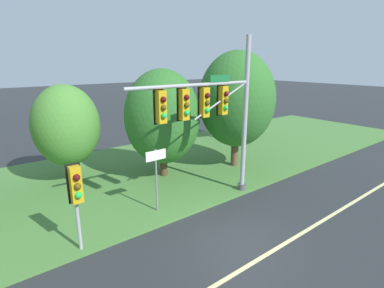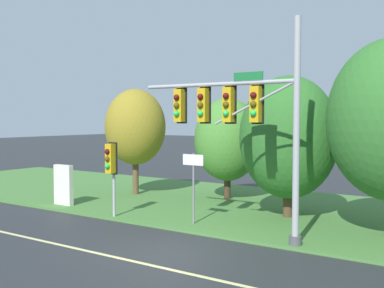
# 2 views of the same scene
# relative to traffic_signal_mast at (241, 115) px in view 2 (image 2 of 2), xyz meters

# --- Properties ---
(ground_plane) EXTENTS (160.00, 160.00, 0.00)m
(ground_plane) POSITION_rel_traffic_signal_mast_xyz_m (-1.27, -2.86, -4.34)
(ground_plane) COLOR #282B2D
(lane_stripe) EXTENTS (36.00, 0.16, 0.01)m
(lane_stripe) POSITION_rel_traffic_signal_mast_xyz_m (-1.27, -4.06, -4.33)
(lane_stripe) COLOR beige
(lane_stripe) RESTS_ON ground
(grass_verge) EXTENTS (48.00, 11.50, 0.10)m
(grass_verge) POSITION_rel_traffic_signal_mast_xyz_m (-1.27, 5.39, -4.29)
(grass_verge) COLOR #477A38
(grass_verge) RESTS_ON ground
(traffic_signal_mast) EXTENTS (6.30, 0.49, 7.36)m
(traffic_signal_mast) POSITION_rel_traffic_signal_mast_xyz_m (0.00, 0.00, 0.00)
(traffic_signal_mast) COLOR #9EA0A5
(traffic_signal_mast) RESTS_ON grass_verge
(pedestrian_signal_near_kerb) EXTENTS (0.46, 0.55, 3.11)m
(pedestrian_signal_near_kerb) POSITION_rel_traffic_signal_mast_xyz_m (-6.01, -0.16, -1.98)
(pedestrian_signal_near_kerb) COLOR #9EA0A5
(pedestrian_signal_near_kerb) RESTS_ON grass_verge
(route_sign_post) EXTENTS (0.94, 0.08, 2.76)m
(route_sign_post) POSITION_rel_traffic_signal_mast_xyz_m (-2.48, 0.74, -2.41)
(route_sign_post) COLOR slate
(route_sign_post) RESTS_ON grass_verge
(tree_nearest_road) EXTENTS (3.26, 3.26, 5.67)m
(tree_nearest_road) POSITION_rel_traffic_signal_mast_xyz_m (-9.15, 4.96, -0.61)
(tree_nearest_road) COLOR brown
(tree_nearest_road) RESTS_ON grass_verge
(tree_left_of_mast) EXTENTS (3.37, 3.37, 5.13)m
(tree_left_of_mast) POSITION_rel_traffic_signal_mast_xyz_m (-4.31, 6.49, -1.22)
(tree_left_of_mast) COLOR #423021
(tree_left_of_mast) RESTS_ON grass_verge
(tree_behind_signpost) EXTENTS (4.08, 4.08, 5.88)m
(tree_behind_signpost) POSITION_rel_traffic_signal_mast_xyz_m (0.01, 4.08, -0.92)
(tree_behind_signpost) COLOR #4C3823
(tree_behind_signpost) RESTS_ON grass_verge
(info_kiosk) EXTENTS (1.10, 0.24, 1.90)m
(info_kiosk) POSITION_rel_traffic_signal_mast_xyz_m (-9.85, 0.60, -3.29)
(info_kiosk) COLOR silver
(info_kiosk) RESTS_ON grass_verge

